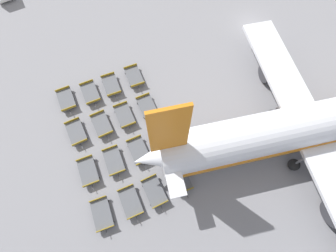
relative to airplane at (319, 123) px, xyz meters
name	(u,v)px	position (x,y,z in m)	size (l,w,h in m)	color
ground_plane	(251,25)	(-17.53, 1.93, -3.46)	(500.00, 500.00, 0.00)	gray
airplane	(319,123)	(0.00, 0.00, 0.00)	(30.59, 39.45, 12.92)	silver
baggage_dolly_row_near_col_a	(66,99)	(-13.37, -25.03, -2.97)	(3.85, 2.07, 0.92)	#515459
baggage_dolly_row_near_col_b	(76,132)	(-8.67, -24.66, -2.97)	(3.87, 2.18, 0.92)	#515459
baggage_dolly_row_near_col_c	(88,171)	(-3.74, -24.29, -2.97)	(3.83, 1.99, 0.92)	#515459
baggage_dolly_row_near_col_d	(102,214)	(1.00, -23.86, -2.97)	(3.81, 1.93, 0.92)	#515459
baggage_dolly_row_mid_a_col_a	(90,93)	(-13.36, -22.07, -2.97)	(3.86, 2.08, 0.92)	#515459
baggage_dolly_row_mid_a_col_b	(102,124)	(-8.69, -21.69, -2.97)	(3.87, 2.18, 0.92)	#515459
baggage_dolly_row_mid_a_col_c	(114,161)	(-3.98, -21.42, -2.97)	(3.83, 1.98, 0.92)	#515459
baggage_dolly_row_mid_a_col_d	(131,202)	(0.79, -20.85, -2.97)	(3.85, 2.05, 0.92)	#515459
baggage_dolly_row_mid_b_col_a	(111,85)	(-13.63, -19.37, -2.97)	(3.83, 1.98, 0.92)	#515459
baggage_dolly_row_mid_b_col_b	(125,115)	(-8.98, -18.89, -2.97)	(3.85, 2.06, 0.92)	#515459
baggage_dolly_row_mid_b_col_c	(139,151)	(-4.23, -18.54, -2.97)	(3.86, 2.09, 0.92)	#515459
baggage_dolly_row_mid_b_col_d	(154,191)	(0.57, -18.24, -2.97)	(3.87, 2.13, 0.92)	#515459
baggage_dolly_row_far_col_a	(134,76)	(-13.97, -16.31, -2.97)	(3.82, 1.98, 0.92)	#515459
baggage_dolly_row_far_col_b	(147,107)	(-9.23, -16.01, -2.97)	(3.86, 2.08, 0.92)	#515459
baggage_dolly_row_far_col_c	(162,140)	(-4.62, -15.66, -2.97)	(3.80, 1.92, 0.92)	#515459
baggage_dolly_row_far_col_d	(180,178)	(0.11, -15.27, -2.97)	(3.83, 1.98, 0.92)	#515459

